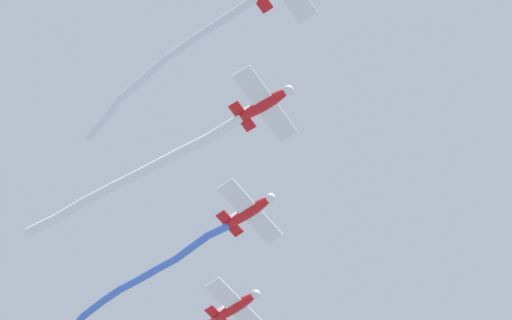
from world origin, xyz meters
name	(u,v)px	position (x,y,z in m)	size (l,w,h in m)	color
smoke_trail_lead	(163,67)	(11.00, 9.41, 80.03)	(17.53, 10.89, 2.19)	white
airplane_left_wing	(265,104)	(11.64, 0.31, 79.44)	(6.28, 6.85, 1.91)	red
smoke_trail_left_wing	(129,179)	(22.05, 9.78, 79.45)	(17.50, 16.15, 1.52)	white
airplane_right_wing	(250,211)	(22.58, -1.43, 79.69)	(6.13, 7.09, 1.91)	red
smoke_trail_right_wing	(136,283)	(34.41, 6.60, 81.14)	(20.38, 13.28, 3.13)	#4C75DB
airplane_slot	(237,306)	(33.53, -3.18, 79.94)	(6.11, 7.12, 1.91)	red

